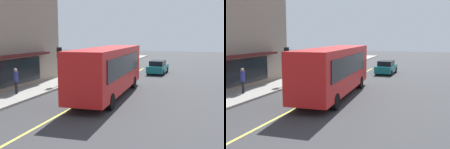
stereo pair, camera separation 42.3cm
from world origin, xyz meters
The scene contains 8 objects.
ground centered at (0.00, 0.00, 0.00)m, with size 120.00×120.00×0.00m, color #38383A.
sidewalk centered at (0.00, 5.08, 0.07)m, with size 80.00×2.92×0.15m, color #9E9B93.
lane_centre_stripe centered at (0.00, 0.00, 0.00)m, with size 36.00×0.16×0.01m, color #D8D14C.
bus centered at (0.46, -1.09, 1.99)m, with size 11.23×3.03×3.50m.
traffic_light centered at (3.11, 4.29, 2.53)m, with size 0.30×0.52×3.20m.
car_teal centered at (13.58, -2.59, 0.74)m, with size 4.37×1.99×1.52m.
car_black centered at (12.24, 2.44, 0.74)m, with size 4.32×1.91×1.52m.
pedestrian_near_storefront centered at (-1.51, 5.34, 1.28)m, with size 0.34×0.34×1.87m.
Camera 1 is at (-18.07, -7.38, 4.35)m, focal length 44.29 mm.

